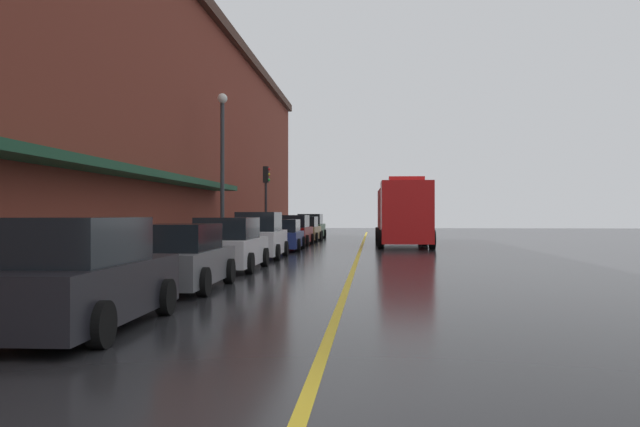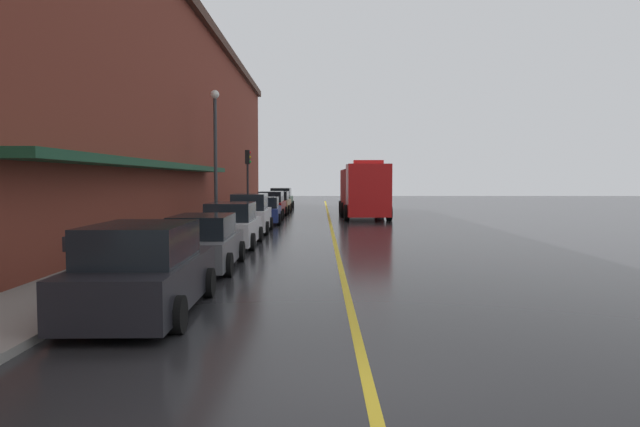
{
  "view_description": "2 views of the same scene",
  "coord_description": "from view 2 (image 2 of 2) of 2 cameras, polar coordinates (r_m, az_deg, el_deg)",
  "views": [
    {
      "loc": [
        0.64,
        -5.61,
        1.77
      ],
      "look_at": [
        -2.18,
        29.05,
        1.83
      ],
      "focal_mm": 36.71,
      "sensor_mm": 36.0,
      "label": 1
    },
    {
      "loc": [
        -0.6,
        -6.47,
        2.55
      ],
      "look_at": [
        -0.5,
        21.43,
        0.87
      ],
      "focal_mm": 31.76,
      "sensor_mm": 36.0,
      "label": 2
    }
  ],
  "objects": [
    {
      "name": "parking_meter_1",
      "position": [
        32.55,
        -8.6,
        0.78
      ],
      "size": [
        0.14,
        0.18,
        1.33
      ],
      "color": "#4C4C51",
      "rests_on": "sidewalk_left"
    },
    {
      "name": "parked_car_3",
      "position": [
        27.41,
        -7.24,
        -0.1
      ],
      "size": [
        2.02,
        4.55,
        1.87
      ],
      "rotation": [
        0.0,
        0.0,
        1.59
      ],
      "color": "silver",
      "rests_on": "ground"
    },
    {
      "name": "parked_car_0",
      "position": [
        11.25,
        -17.51,
        -5.62
      ],
      "size": [
        2.17,
        4.7,
        1.73
      ],
      "rotation": [
        0.0,
        0.0,
        1.59
      ],
      "color": "black",
      "rests_on": "ground"
    },
    {
      "name": "lane_center_stripe",
      "position": [
        31.57,
        0.88,
        -1.18
      ],
      "size": [
        0.16,
        70.0,
        0.01
      ],
      "primitive_type": "cube",
      "color": "gold",
      "rests_on": "ground"
    },
    {
      "name": "ground_plane",
      "position": [
        31.57,
        0.88,
        -1.19
      ],
      "size": [
        112.0,
        112.0,
        0.0
      ],
      "primitive_type": "plane",
      "color": "#232326"
    },
    {
      "name": "parking_meter_0",
      "position": [
        11.71,
        -24.21,
        -4.19
      ],
      "size": [
        0.14,
        0.18,
        1.33
      ],
      "color": "#4C4C51",
      "rests_on": "sidewalk_left"
    },
    {
      "name": "parked_car_7",
      "position": [
        48.96,
        -4.13,
        1.45
      ],
      "size": [
        2.05,
        4.86,
        1.82
      ],
      "rotation": [
        0.0,
        0.0,
        1.57
      ],
      "color": "#2D5133",
      "rests_on": "ground"
    },
    {
      "name": "parked_car_5",
      "position": [
        38.6,
        -5.13,
        0.86
      ],
      "size": [
        1.99,
        4.41,
        1.75
      ],
      "rotation": [
        0.0,
        0.0,
        1.56
      ],
      "color": "maroon",
      "rests_on": "ground"
    },
    {
      "name": "parked_car_2",
      "position": [
        21.8,
        -9.09,
        -1.24
      ],
      "size": [
        2.06,
        4.49,
        1.68
      ],
      "rotation": [
        0.0,
        0.0,
        1.57
      ],
      "color": "silver",
      "rests_on": "ground"
    },
    {
      "name": "brick_building_left",
      "position": [
        33.17,
        -22.95,
        9.3
      ],
      "size": [
        12.89,
        64.0,
        12.17
      ],
      "color": "maroon",
      "rests_on": "ground"
    },
    {
      "name": "parked_car_4",
      "position": [
        33.21,
        -5.87,
        0.29
      ],
      "size": [
        2.18,
        4.9,
        1.54
      ],
      "rotation": [
        0.0,
        0.0,
        1.6
      ],
      "color": "navy",
      "rests_on": "ground"
    },
    {
      "name": "traffic_light_near",
      "position": [
        37.06,
        -7.5,
        4.35
      ],
      "size": [
        0.38,
        0.36,
        4.3
      ],
      "color": "#232326",
      "rests_on": "sidewalk_left"
    },
    {
      "name": "fire_truck",
      "position": [
        37.97,
        4.17,
        2.27
      ],
      "size": [
        3.04,
        9.1,
        3.73
      ],
      "rotation": [
        0.0,
        0.0,
        -1.55
      ],
      "color": "red",
      "rests_on": "ground"
    },
    {
      "name": "street_lamp_left",
      "position": [
        29.58,
        -10.71,
        6.97
      ],
      "size": [
        0.44,
        0.44,
        6.94
      ],
      "color": "#33383D",
      "rests_on": "sidewalk_left"
    },
    {
      "name": "parked_car_1",
      "position": [
        16.45,
        -11.81,
        -2.97
      ],
      "size": [
        2.01,
        4.45,
        1.55
      ],
      "rotation": [
        0.0,
        0.0,
        1.59
      ],
      "color": "#595B60",
      "rests_on": "ground"
    },
    {
      "name": "sidewalk_left",
      "position": [
        32.06,
        -10.27,
        -1.04
      ],
      "size": [
        2.4,
        70.0,
        0.15
      ],
      "primitive_type": "cube",
      "color": "gray",
      "rests_on": "ground"
    },
    {
      "name": "parked_car_6",
      "position": [
        43.62,
        -4.54,
        1.1
      ],
      "size": [
        2.15,
        4.32,
        1.65
      ],
      "rotation": [
        0.0,
        0.0,
        1.55
      ],
      "color": "#A5844C",
      "rests_on": "ground"
    }
  ]
}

